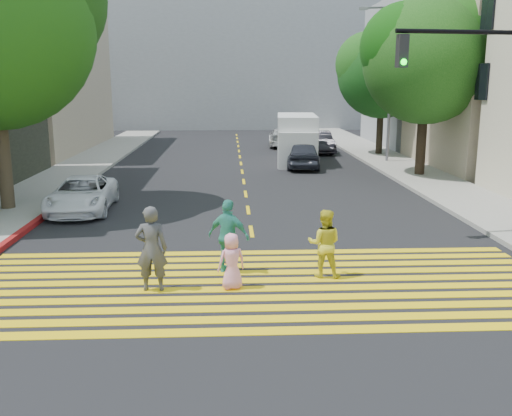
{
  "coord_description": "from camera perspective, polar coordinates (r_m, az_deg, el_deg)",
  "views": [
    {
      "loc": [
        -0.66,
        -10.91,
        4.47
      ],
      "look_at": [
        0.0,
        3.0,
        1.4
      ],
      "focal_mm": 40.0,
      "sensor_mm": 36.0,
      "label": 1
    }
  ],
  "objects": [
    {
      "name": "lane_line",
      "position": [
        33.72,
        -1.57,
        4.83
      ],
      "size": [
        0.12,
        34.4,
        0.01
      ],
      "color": "yellow",
      "rests_on": "ground"
    },
    {
      "name": "tree_right_near",
      "position": [
        28.43,
        16.87,
        14.57
      ],
      "size": [
        7.4,
        7.07,
        8.54
      ],
      "rotation": [
        0.0,
        0.0,
        -0.23
      ],
      "color": "black",
      "rests_on": "ground"
    },
    {
      "name": "sidewalk_right",
      "position": [
        27.83,
        16.56,
        2.84
      ],
      "size": [
        3.0,
        60.0,
        0.15
      ],
      "primitive_type": "cube",
      "color": "gray",
      "rests_on": "ground"
    },
    {
      "name": "curb_red",
      "position": [
        18.55,
        -22.3,
        -2.2
      ],
      "size": [
        0.2,
        8.0,
        0.16
      ],
      "primitive_type": "cube",
      "color": "maroon",
      "rests_on": "ground"
    },
    {
      "name": "pedestrian_extra",
      "position": [
        13.58,
        -2.74,
        -2.86
      ],
      "size": [
        1.13,
        0.84,
        1.79
      ],
      "primitive_type": "imported",
      "rotation": [
        0.0,
        0.0,
        2.7
      ],
      "color": "teal",
      "rests_on": "ground"
    },
    {
      "name": "crosswalk",
      "position": [
        13.0,
        0.36,
        -7.66
      ],
      "size": [
        13.4,
        5.3,
        0.01
      ],
      "color": "yellow",
      "rests_on": "ground"
    },
    {
      "name": "silver_car",
      "position": [
        40.81,
        2.61,
        7.07
      ],
      "size": [
        2.18,
        4.68,
        1.32
      ],
      "primitive_type": "imported",
      "rotation": [
        0.0,
        0.0,
        3.07
      ],
      "color": "#B9B9B9",
      "rests_on": "ground"
    },
    {
      "name": "traffic_signal",
      "position": [
        17.66,
        22.64,
        10.09
      ],
      "size": [
        4.24,
        0.82,
        6.24
      ],
      "rotation": [
        0.0,
        0.0,
        0.12
      ],
      "color": "#292A2F",
      "rests_on": "ground"
    },
    {
      "name": "building_right_grey",
      "position": [
        43.81,
        18.69,
        12.5
      ],
      "size": [
        10.0,
        10.0,
        10.0
      ],
      "primitive_type": "cube",
      "color": "gray",
      "rests_on": "ground"
    },
    {
      "name": "pedestrian_man",
      "position": [
        12.58,
        -10.41,
        -4.03
      ],
      "size": [
        0.69,
        0.46,
        1.9
      ],
      "primitive_type": "imported",
      "rotation": [
        0.0,
        0.0,
        3.15
      ],
      "color": "#454547",
      "rests_on": "ground"
    },
    {
      "name": "backdrop_block",
      "position": [
        58.94,
        -2.13,
        13.92
      ],
      "size": [
        30.0,
        8.0,
        12.0
      ],
      "primitive_type": "cube",
      "color": "gray",
      "rests_on": "ground"
    },
    {
      "name": "white_van",
      "position": [
        32.48,
        4.09,
        6.76
      ],
      "size": [
        2.59,
        5.84,
        2.68
      ],
      "rotation": [
        0.0,
        0.0,
        -0.08
      ],
      "color": "silver",
      "rests_on": "ground"
    },
    {
      "name": "sidewalk_left",
      "position": [
        34.12,
        -16.03,
        4.56
      ],
      "size": [
        3.0,
        40.0,
        0.15
      ],
      "primitive_type": "cube",
      "color": "gray",
      "rests_on": "ground"
    },
    {
      "name": "pedestrian_child",
      "position": [
        12.58,
        -2.45,
        -5.34
      ],
      "size": [
        0.72,
        0.58,
        1.27
      ],
      "primitive_type": "imported",
      "rotation": [
        0.0,
        0.0,
        3.47
      ],
      "color": "pink",
      "rests_on": "ground"
    },
    {
      "name": "ground",
      "position": [
        11.81,
        0.7,
        -9.81
      ],
      "size": [
        120.0,
        120.0,
        0.0
      ],
      "primitive_type": "plane",
      "color": "black"
    },
    {
      "name": "dark_car_near",
      "position": [
        30.6,
        4.71,
        5.37
      ],
      "size": [
        2.1,
        4.4,
        1.45
      ],
      "primitive_type": "imported",
      "rotation": [
        0.0,
        0.0,
        3.05
      ],
      "color": "#232630",
      "rests_on": "ground"
    },
    {
      "name": "pedestrian_woman",
      "position": [
        13.38,
        6.86,
        -3.55
      ],
      "size": [
        0.89,
        0.75,
        1.62
      ],
      "primitive_type": "imported",
      "rotation": [
        0.0,
        0.0,
        2.95
      ],
      "color": "yellow",
      "rests_on": "ground"
    },
    {
      "name": "white_sedan",
      "position": [
        21.04,
        -16.99,
        1.31
      ],
      "size": [
        2.24,
        4.48,
        1.22
      ],
      "primitive_type": "imported",
      "rotation": [
        0.0,
        0.0,
        0.05
      ],
      "color": "white",
      "rests_on": "ground"
    },
    {
      "name": "street_lamp",
      "position": [
        32.87,
        13.03,
        12.95
      ],
      "size": [
        1.94,
        0.58,
        8.6
      ],
      "rotation": [
        0.0,
        0.0,
        -0.21
      ],
      "color": "slate",
      "rests_on": "ground"
    },
    {
      "name": "dark_car_parked",
      "position": [
        37.4,
        6.3,
        6.58
      ],
      "size": [
        1.61,
        4.28,
        1.39
      ],
      "primitive_type": "imported",
      "rotation": [
        0.0,
        0.0,
        0.03
      ],
      "color": "black",
      "rests_on": "ground"
    },
    {
      "name": "tree_right_far",
      "position": [
        36.22,
        12.66,
        13.49
      ],
      "size": [
        6.52,
        6.13,
        7.87
      ],
      "rotation": [
        0.0,
        0.0,
        -0.14
      ],
      "color": "black",
      "rests_on": "ground"
    }
  ]
}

